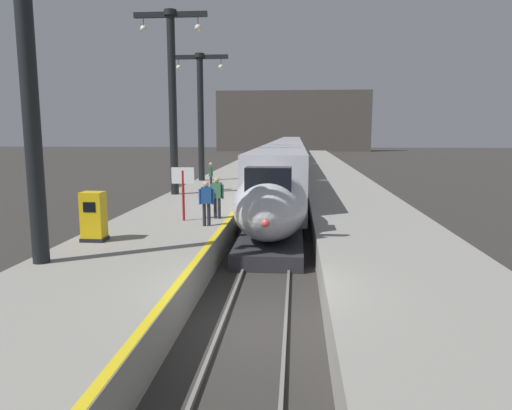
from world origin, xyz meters
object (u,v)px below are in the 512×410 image
highspeed_train_main (288,156)px  passenger_mid_platform (217,194)px  station_column_near (28,39)px  departure_info_board (183,183)px  station_column_mid (172,87)px  station_column_far (201,105)px  passenger_near_edge (211,174)px  passenger_far_waiting (206,200)px  ticket_machine_yellow (94,218)px  rolling_suitcase (244,186)px

highspeed_train_main → passenger_mid_platform: (-2.24, -32.43, 0.06)m
station_column_near → departure_info_board: station_column_near is taller
station_column_near → station_column_mid: station_column_mid is taller
station_column_near → station_column_far: (-0.05, 21.93, -0.43)m
station_column_near → departure_info_board: bearing=69.7°
highspeed_train_main → station_column_mid: station_column_mid is taller
highspeed_train_main → passenger_near_edge: (-4.17, -23.20, 0.06)m
station_column_far → passenger_near_edge: (1.73, -5.77, -4.40)m
passenger_far_waiting → station_column_mid: bearing=111.6°
station_column_mid → passenger_mid_platform: (3.66, -7.32, -4.95)m
station_column_far → passenger_far_waiting: bearing=-78.0°
passenger_far_waiting → ticket_machine_yellow: bearing=-139.2°
highspeed_train_main → ticket_machine_yellow: bearing=-98.6°
station_column_mid → rolling_suitcase: size_ratio=10.15×
passenger_mid_platform → passenger_far_waiting: same height
station_column_far → departure_info_board: station_column_far is taller
highspeed_train_main → rolling_suitcase: 23.43m
station_column_near → passenger_mid_platform: bearing=62.5°
passenger_near_edge → passenger_far_waiting: size_ratio=1.00×
passenger_far_waiting → departure_info_board: (-1.12, 1.00, 0.52)m
highspeed_train_main → station_column_near: size_ratio=7.82×
passenger_mid_platform → ticket_machine_yellow: 5.43m
station_column_mid → station_column_far: (-0.00, 7.68, -0.55)m
passenger_near_edge → ticket_machine_yellow: bearing=-95.8°
highspeed_train_main → station_column_mid: 26.27m
station_column_far → passenger_mid_platform: size_ratio=5.28×
station_column_mid → passenger_far_waiting: (3.52, -8.89, -4.95)m
station_column_near → station_column_far: station_column_near is taller
highspeed_train_main → rolling_suitcase: size_ratio=75.97×
passenger_mid_platform → rolling_suitcase: (0.10, 9.10, -0.69)m
highspeed_train_main → station_column_far: 18.93m
station_column_mid → station_column_far: size_ratio=1.12×
highspeed_train_main → station_column_mid: bearing=-103.2°
station_column_near → passenger_far_waiting: (3.46, 5.36, -4.83)m
rolling_suitcase → ticket_machine_yellow: 13.84m
passenger_near_edge → station_column_far: bearing=106.7°
passenger_near_edge → departure_info_board: size_ratio=0.80×
rolling_suitcase → passenger_far_waiting: bearing=-91.3°
station_column_far → passenger_near_edge: station_column_far is taller
highspeed_train_main → station_column_far: bearing=-108.7°
station_column_near → departure_info_board: (2.35, 6.36, -4.31)m
station_column_far → rolling_suitcase: bearing=-57.5°
station_column_near → passenger_near_edge: size_ratio=5.65×
station_column_near → passenger_far_waiting: 8.00m
rolling_suitcase → station_column_mid: bearing=-154.7°
passenger_near_edge → rolling_suitcase: 2.15m
ticket_machine_yellow → passenger_mid_platform: bearing=52.5°
rolling_suitcase → highspeed_train_main: bearing=84.8°
passenger_near_edge → rolling_suitcase: size_ratio=1.72×
station_column_near → passenger_far_waiting: bearing=57.1°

